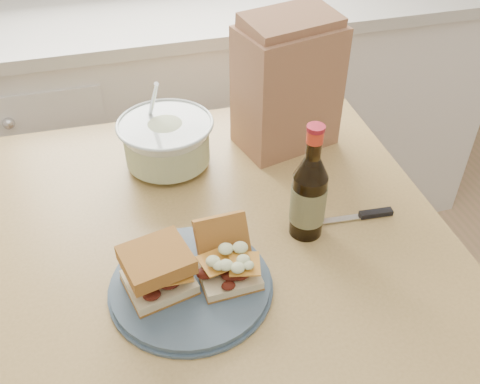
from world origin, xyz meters
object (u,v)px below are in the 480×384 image
object	(u,v)px
coleslaw_bowl	(167,144)
paper_bag	(287,88)
beer_bottle	(309,195)
dining_table	(216,269)
plate	(191,285)

from	to	relation	value
coleslaw_bowl	paper_bag	distance (m)	0.32
paper_bag	beer_bottle	bearing A→B (deg)	-115.71
dining_table	paper_bag	distance (m)	0.46
dining_table	coleslaw_bowl	size ratio (longest dim) A/B	4.38
plate	dining_table	bearing A→B (deg)	60.55
coleslaw_bowl	dining_table	bearing A→B (deg)	-78.86
dining_table	paper_bag	size ratio (longest dim) A/B	3.27
dining_table	plate	bearing A→B (deg)	-117.90
paper_bag	plate	bearing A→B (deg)	-142.22
coleslaw_bowl	paper_bag	size ratio (longest dim) A/B	0.75
plate	paper_bag	xyz separation A→B (m)	(0.33, 0.42, 0.14)
dining_table	coleslaw_bowl	bearing A→B (deg)	102.69
beer_bottle	paper_bag	xyz separation A→B (m)	(0.07, 0.33, 0.05)
dining_table	plate	xyz separation A→B (m)	(-0.08, -0.14, 0.13)
coleslaw_bowl	beer_bottle	world-z (taller)	beer_bottle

